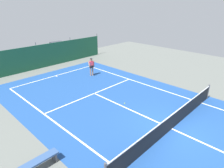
{
  "coord_description": "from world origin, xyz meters",
  "views": [
    {
      "loc": [
        -8.69,
        -3.91,
        6.41
      ],
      "look_at": [
        0.73,
        5.25,
        0.9
      ],
      "focal_mm": 31.61,
      "sensor_mm": 36.0,
      "label": 1
    }
  ],
  "objects_px": {
    "tennis_net": "(173,121)",
    "parked_car": "(59,49)",
    "courtside_bench": "(40,161)",
    "tennis_player": "(91,66)",
    "tennis_ball_near_player": "(125,103)"
  },
  "relations": [
    {
      "from": "tennis_net",
      "to": "parked_car",
      "type": "distance_m",
      "value": 18.8
    },
    {
      "from": "tennis_net",
      "to": "parked_car",
      "type": "xyz_separation_m",
      "value": [
        4.42,
        18.27,
        0.33
      ]
    },
    {
      "from": "tennis_net",
      "to": "parked_car",
      "type": "relative_size",
      "value": 2.36
    },
    {
      "from": "parked_car",
      "to": "courtside_bench",
      "type": "relative_size",
      "value": 2.68
    },
    {
      "from": "tennis_player",
      "to": "courtside_bench",
      "type": "bearing_deg",
      "value": 65.96
    },
    {
      "from": "tennis_player",
      "to": "tennis_ball_near_player",
      "type": "bearing_deg",
      "value": 97.97
    },
    {
      "from": "courtside_bench",
      "to": "tennis_net",
      "type": "bearing_deg",
      "value": -21.91
    },
    {
      "from": "tennis_ball_near_player",
      "to": "parked_car",
      "type": "relative_size",
      "value": 0.02
    },
    {
      "from": "tennis_net",
      "to": "tennis_player",
      "type": "height_order",
      "value": "tennis_player"
    },
    {
      "from": "tennis_ball_near_player",
      "to": "parked_car",
      "type": "distance_m",
      "value": 15.12
    },
    {
      "from": "parked_car",
      "to": "tennis_net",
      "type": "bearing_deg",
      "value": -100.52
    },
    {
      "from": "tennis_ball_near_player",
      "to": "courtside_bench",
      "type": "height_order",
      "value": "courtside_bench"
    },
    {
      "from": "tennis_net",
      "to": "courtside_bench",
      "type": "xyz_separation_m",
      "value": [
        -6.31,
        2.54,
        -0.14
      ]
    },
    {
      "from": "tennis_net",
      "to": "tennis_ball_near_player",
      "type": "bearing_deg",
      "value": 84.17
    },
    {
      "from": "tennis_net",
      "to": "tennis_player",
      "type": "distance_m",
      "value": 9.85
    }
  ]
}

